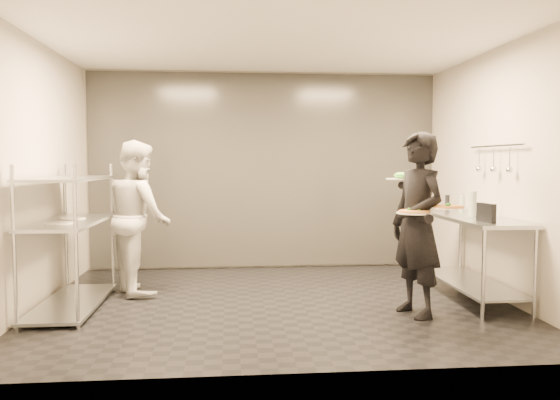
{
  "coord_description": "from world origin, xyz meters",
  "views": [
    {
      "loc": [
        -0.48,
        -5.81,
        1.52
      ],
      "look_at": [
        0.06,
        0.21,
        1.1
      ],
      "focal_mm": 35.0,
      "sensor_mm": 36.0,
      "label": 1
    }
  ],
  "objects": [
    {
      "name": "bottle_green",
      "position": [
        2.17,
        -0.05,
        1.06
      ],
      "size": [
        0.08,
        0.08,
        0.28
      ],
      "primitive_type": "cylinder",
      "color": "gray",
      "rests_on": "prep_counter"
    },
    {
      "name": "waiter",
      "position": [
        1.35,
        -0.61,
        0.91
      ],
      "size": [
        0.63,
        0.77,
        1.82
      ],
      "primitive_type": "imported",
      "rotation": [
        0.0,
        0.0,
        -1.24
      ],
      "color": "black",
      "rests_on": "ground"
    },
    {
      "name": "bottle_dark",
      "position": [
        2.23,
        0.8,
        1.01
      ],
      "size": [
        0.05,
        0.05,
        0.19
      ],
      "primitive_type": "cylinder",
      "color": "black",
      "rests_on": "prep_counter"
    },
    {
      "name": "pizza_plate_far",
      "position": [
        1.55,
        -0.87,
        1.1
      ],
      "size": [
        0.32,
        0.32,
        0.05
      ],
      "color": "white",
      "rests_on": "waiter"
    },
    {
      "name": "prep_counter",
      "position": [
        2.18,
        0.0,
        0.63
      ],
      "size": [
        0.6,
        1.8,
        0.92
      ],
      "color": "#B5B8BC",
      "rests_on": "ground"
    },
    {
      "name": "utensil_rail",
      "position": [
        2.43,
        -0.0,
        1.55
      ],
      "size": [
        0.07,
        1.2,
        0.31
      ],
      "color": "#B5B8BC",
      "rests_on": "room_shell"
    },
    {
      "name": "pass_rack",
      "position": [
        -2.15,
        -0.0,
        0.77
      ],
      "size": [
        0.6,
        1.6,
        1.5
      ],
      "color": "#B5B8BC",
      "rests_on": "ground"
    },
    {
      "name": "room_shell",
      "position": [
        0.0,
        1.18,
        1.4
      ],
      "size": [
        5.0,
        4.0,
        2.8
      ],
      "color": "black",
      "rests_on": "ground"
    },
    {
      "name": "bottle_clear",
      "position": [
        2.32,
        0.57,
        1.02
      ],
      "size": [
        0.06,
        0.06,
        0.21
      ],
      "primitive_type": "cylinder",
      "color": "gray",
      "rests_on": "prep_counter"
    },
    {
      "name": "pizza_plate_near",
      "position": [
        1.25,
        -0.79,
        1.05
      ],
      "size": [
        0.34,
        0.34,
        0.05
      ],
      "color": "white",
      "rests_on": "waiter"
    },
    {
      "name": "salad_plate",
      "position": [
        1.28,
        -0.29,
        1.36
      ],
      "size": [
        0.31,
        0.31,
        0.07
      ],
      "color": "white",
      "rests_on": "waiter"
    },
    {
      "name": "pos_monitor",
      "position": [
        2.06,
        -0.59,
        1.02
      ],
      "size": [
        0.09,
        0.27,
        0.19
      ],
      "primitive_type": "cube",
      "rotation": [
        0.0,
        0.0,
        0.13
      ],
      "color": "black",
      "rests_on": "prep_counter"
    },
    {
      "name": "chef",
      "position": [
        -1.55,
        0.62,
        0.89
      ],
      "size": [
        0.96,
        1.06,
        1.77
      ],
      "primitive_type": "imported",
      "rotation": [
        0.0,
        0.0,
        1.98
      ],
      "color": "beige",
      "rests_on": "ground"
    }
  ]
}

